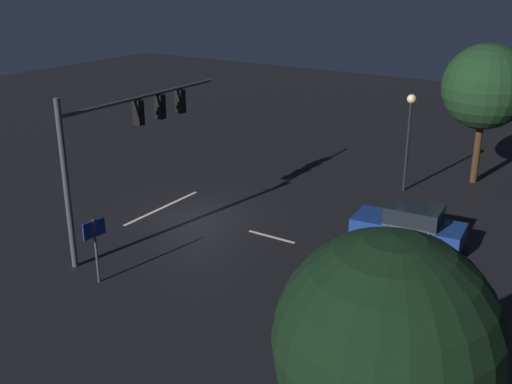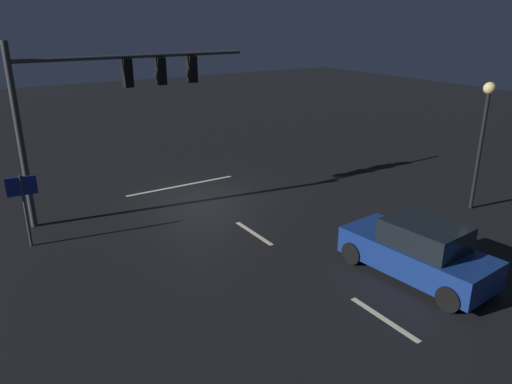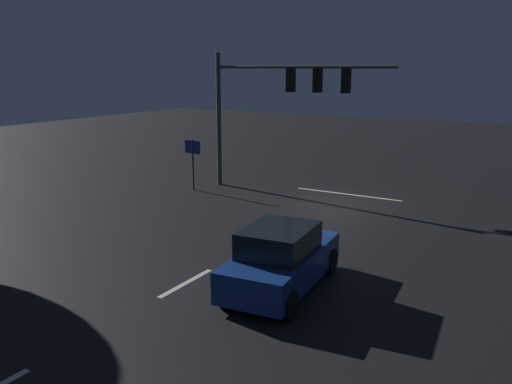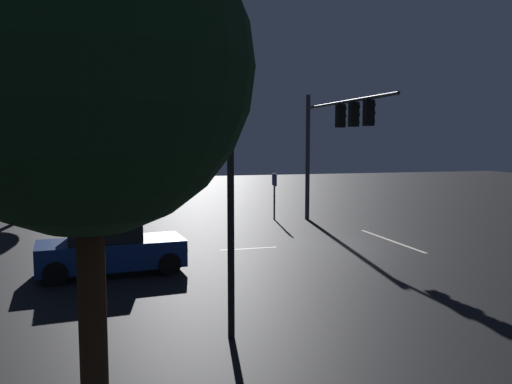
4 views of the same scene
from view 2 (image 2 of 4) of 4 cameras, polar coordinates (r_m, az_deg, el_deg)
ground_plane at (r=20.10m, az=-6.38°, el=-0.80°), size 80.00×80.00×0.00m
traffic_signal_assembly at (r=18.62m, az=-16.54°, el=11.33°), size 8.67×0.47×6.33m
lane_dash_far at (r=16.86m, az=-0.26°, el=-4.82°), size 0.16×2.20×0.01m
lane_dash_mid at (r=12.84m, az=14.69°, el=-14.11°), size 0.16×2.20×0.01m
stop_bar at (r=21.77m, az=-8.68°, el=0.74°), size 5.00×0.16×0.01m
car_approaching at (r=14.61m, az=18.39°, el=-6.54°), size 2.25×4.50×1.70m
street_lamp_left_kerb at (r=19.89m, az=25.08°, el=7.44°), size 0.44×0.44×4.83m
route_sign at (r=16.97m, az=-25.52°, el=-0.39°), size 0.90×0.15×2.40m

